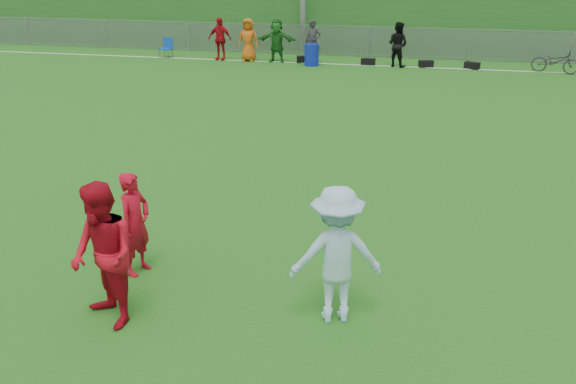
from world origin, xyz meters
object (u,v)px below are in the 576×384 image
(player_red_left, at_px, (135,224))
(bicycle, at_px, (555,61))
(player_red_center, at_px, (103,256))
(recycling_bin, at_px, (312,55))
(player_blue, at_px, (336,255))

(player_red_left, height_order, bicycle, player_red_left)
(bicycle, bearing_deg, player_red_center, 171.56)
(player_red_left, relative_size, bicycle, 0.91)
(recycling_bin, bearing_deg, player_blue, -78.66)
(player_red_center, distance_m, bicycle, 20.62)
(player_blue, bearing_deg, recycling_bin, -95.84)
(player_blue, xyz_separation_m, bicycle, (5.46, 18.20, -0.45))
(player_red_left, xyz_separation_m, bicycle, (8.43, 17.58, -0.32))
(player_blue, bearing_deg, player_red_left, -28.95)
(player_blue, height_order, recycling_bin, player_blue)
(player_blue, height_order, bicycle, player_blue)
(player_red_center, relative_size, bicycle, 1.11)
(player_red_left, distance_m, player_blue, 3.03)
(player_red_left, bearing_deg, recycling_bin, 15.31)
(player_red_left, xyz_separation_m, player_blue, (2.97, -0.62, 0.13))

